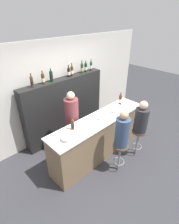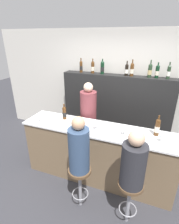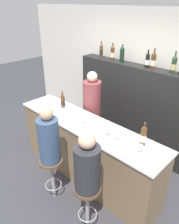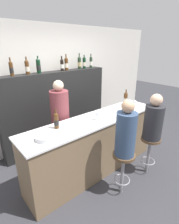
{
  "view_description": "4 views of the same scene",
  "coord_description": "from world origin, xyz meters",
  "px_view_note": "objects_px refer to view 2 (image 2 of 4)",
  "views": [
    {
      "loc": [
        -2.48,
        -1.94,
        3.12
      ],
      "look_at": [
        -0.22,
        0.37,
        1.26
      ],
      "focal_mm": 28.0,
      "sensor_mm": 36.0,
      "label": 1
    },
    {
      "loc": [
        0.79,
        -2.14,
        2.43
      ],
      "look_at": [
        -0.12,
        0.22,
        1.33
      ],
      "focal_mm": 28.0,
      "sensor_mm": 36.0,
      "label": 2
    },
    {
      "loc": [
        2.02,
        -1.72,
        2.69
      ],
      "look_at": [
        0.01,
        0.34,
        1.2
      ],
      "focal_mm": 35.0,
      "sensor_mm": 36.0,
      "label": 3
    },
    {
      "loc": [
        -1.82,
        -1.68,
        2.18
      ],
      "look_at": [
        -0.21,
        0.19,
        1.23
      ],
      "focal_mm": 28.0,
      "sensor_mm": 36.0,
      "label": 4
    }
  ],
  "objects_px": {
    "wine_bottle_backbar_3": "(127,70)",
    "wine_glass_1": "(125,129)",
    "wine_glass_2": "(137,130)",
    "wine_glass_3": "(162,136)",
    "wine_bottle_backbar_2": "(102,67)",
    "wine_bottle_backbar_5": "(150,71)",
    "wine_bottle_counter_1": "(157,127)",
    "bartender": "(88,125)",
    "wine_bottle_backbar_0": "(81,67)",
    "bar_stool_left": "(80,178)",
    "wine_bottle_backbar_1": "(93,67)",
    "metal_bowl": "(45,119)",
    "guest_seated_left": "(79,148)",
    "wine_bottle_counter_0": "(64,113)",
    "guest_seated_right": "(133,163)",
    "bar_stool_right": "(130,193)",
    "wine_bottle_backbar_7": "(169,72)",
    "wine_bottle_backbar_6": "(157,71)",
    "wine_glass_0": "(96,124)",
    "wine_bottle_backbar_4": "(132,69)"
  },
  "relations": [
    {
      "from": "wine_bottle_backbar_3",
      "to": "wine_glass_1",
      "type": "relative_size",
      "value": 2.05
    },
    {
      "from": "wine_glass_2",
      "to": "wine_glass_3",
      "type": "bearing_deg",
      "value": 0.0
    },
    {
      "from": "wine_bottle_backbar_2",
      "to": "wine_bottle_backbar_5",
      "type": "height_order",
      "value": "wine_bottle_backbar_5"
    },
    {
      "from": "wine_bottle_counter_1",
      "to": "bartender",
      "type": "xyz_separation_m",
      "value": [
        -1.28,
        0.41,
        -0.41
      ]
    },
    {
      "from": "wine_bottle_backbar_5",
      "to": "bartender",
      "type": "bearing_deg",
      "value": -143.73
    },
    {
      "from": "wine_glass_1",
      "to": "wine_bottle_backbar_0",
      "type": "bearing_deg",
      "value": 134.4
    },
    {
      "from": "wine_bottle_counter_1",
      "to": "bar_stool_left",
      "type": "bearing_deg",
      "value": -140.89
    },
    {
      "from": "wine_glass_3",
      "to": "wine_glass_1",
      "type": "bearing_deg",
      "value": -180.0
    },
    {
      "from": "wine_bottle_counter_1",
      "to": "wine_bottle_backbar_1",
      "type": "bearing_deg",
      "value": 141.9
    },
    {
      "from": "metal_bowl",
      "to": "guest_seated_left",
      "type": "distance_m",
      "value": 1.1
    },
    {
      "from": "wine_bottle_backbar_5",
      "to": "guest_seated_left",
      "type": "bearing_deg",
      "value": -109.62
    },
    {
      "from": "metal_bowl",
      "to": "wine_glass_1",
      "type": "bearing_deg",
      "value": 0.63
    },
    {
      "from": "wine_bottle_backbar_1",
      "to": "wine_bottle_backbar_3",
      "type": "height_order",
      "value": "wine_bottle_backbar_1"
    },
    {
      "from": "wine_bottle_backbar_5",
      "to": "wine_bottle_backbar_3",
      "type": "bearing_deg",
      "value": 180.0
    },
    {
      "from": "wine_bottle_backbar_1",
      "to": "guest_seated_left",
      "type": "bearing_deg",
      "value": -74.88
    },
    {
      "from": "wine_bottle_backbar_3",
      "to": "wine_bottle_backbar_5",
      "type": "bearing_deg",
      "value": -0.0
    },
    {
      "from": "wine_bottle_counter_0",
      "to": "wine_glass_3",
      "type": "relative_size",
      "value": 2.09
    },
    {
      "from": "wine_glass_1",
      "to": "bartender",
      "type": "relative_size",
      "value": 0.09
    },
    {
      "from": "guest_seated_right",
      "to": "bartender",
      "type": "relative_size",
      "value": 0.47
    },
    {
      "from": "metal_bowl",
      "to": "guest_seated_right",
      "type": "distance_m",
      "value": 1.75
    },
    {
      "from": "wine_glass_1",
      "to": "bar_stool_right",
      "type": "bearing_deg",
      "value": -69.29
    },
    {
      "from": "wine_bottle_backbar_7",
      "to": "bar_stool_left",
      "type": "relative_size",
      "value": 0.45
    },
    {
      "from": "wine_glass_3",
      "to": "bar_stool_right",
      "type": "bearing_deg",
      "value": -116.78
    },
    {
      "from": "wine_glass_2",
      "to": "wine_bottle_backbar_6",
      "type": "bearing_deg",
      "value": 83.24
    },
    {
      "from": "wine_glass_3",
      "to": "bar_stool_right",
      "type": "distance_m",
      "value": 0.9
    },
    {
      "from": "guest_seated_left",
      "to": "guest_seated_right",
      "type": "height_order",
      "value": "guest_seated_left"
    },
    {
      "from": "wine_bottle_counter_1",
      "to": "wine_glass_1",
      "type": "height_order",
      "value": "wine_bottle_counter_1"
    },
    {
      "from": "bar_stool_right",
      "to": "wine_glass_0",
      "type": "bearing_deg",
      "value": 139.04
    },
    {
      "from": "wine_bottle_backbar_1",
      "to": "guest_seated_left",
      "type": "distance_m",
      "value": 2.12
    },
    {
      "from": "wine_bottle_backbar_0",
      "to": "wine_bottle_backbar_5",
      "type": "relative_size",
      "value": 0.93
    },
    {
      "from": "wine_bottle_backbar_3",
      "to": "wine_bottle_counter_1",
      "type": "bearing_deg",
      "value": -57.92
    },
    {
      "from": "wine_bottle_backbar_0",
      "to": "wine_bottle_backbar_3",
      "type": "distance_m",
      "value": 1.03
    },
    {
      "from": "bar_stool_left",
      "to": "bar_stool_right",
      "type": "xyz_separation_m",
      "value": [
        0.72,
        0.0,
        0.0
      ]
    },
    {
      "from": "wine_glass_2",
      "to": "bar_stool_left",
      "type": "bearing_deg",
      "value": -138.0
    },
    {
      "from": "wine_glass_3",
      "to": "metal_bowl",
      "type": "relative_size",
      "value": 0.62
    },
    {
      "from": "wine_bottle_backbar_1",
      "to": "bar_stool_right",
      "type": "bearing_deg",
      "value": -57.18
    },
    {
      "from": "wine_glass_2",
      "to": "wine_bottle_backbar_7",
      "type": "bearing_deg",
      "value": 74.7
    },
    {
      "from": "metal_bowl",
      "to": "bar_stool_left",
      "type": "xyz_separation_m",
      "value": [
        0.93,
        -0.58,
        -0.53
      ]
    },
    {
      "from": "wine_bottle_counter_1",
      "to": "wine_bottle_backbar_5",
      "type": "distance_m",
      "value": 1.34
    },
    {
      "from": "bar_stool_left",
      "to": "bartender",
      "type": "distance_m",
      "value": 1.24
    },
    {
      "from": "wine_bottle_backbar_4",
      "to": "wine_glass_3",
      "type": "bearing_deg",
      "value": -62.48
    },
    {
      "from": "wine_glass_1",
      "to": "guest_seated_left",
      "type": "distance_m",
      "value": 0.78
    },
    {
      "from": "wine_bottle_counter_0",
      "to": "bar_stool_right",
      "type": "distance_m",
      "value": 1.68
    },
    {
      "from": "bar_stool_left",
      "to": "metal_bowl",
      "type": "bearing_deg",
      "value": 148.01
    },
    {
      "from": "wine_bottle_backbar_4",
      "to": "wine_glass_2",
      "type": "distance_m",
      "value": 1.51
    },
    {
      "from": "wine_glass_0",
      "to": "wine_bottle_counter_1",
      "type": "bearing_deg",
      "value": 10.52
    },
    {
      "from": "wine_bottle_backbar_3",
      "to": "bar_stool_right",
      "type": "distance_m",
      "value": 2.35
    },
    {
      "from": "wine_bottle_backbar_2",
      "to": "wine_glass_2",
      "type": "distance_m",
      "value": 1.76
    },
    {
      "from": "wine_bottle_backbar_3",
      "to": "guest_seated_right",
      "type": "height_order",
      "value": "wine_bottle_backbar_3"
    },
    {
      "from": "wine_bottle_backbar_2",
      "to": "wine_glass_3",
      "type": "xyz_separation_m",
      "value": [
        1.32,
        -1.32,
        -0.68
      ]
    }
  ]
}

